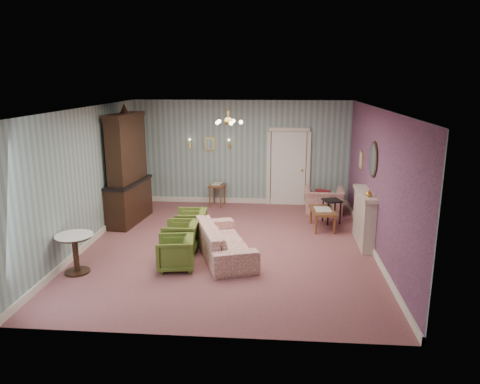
# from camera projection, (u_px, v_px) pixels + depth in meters

# --- Properties ---
(floor) EXTENTS (7.00, 7.00, 0.00)m
(floor) POSITION_uv_depth(u_px,v_px,m) (229.00, 246.00, 9.73)
(floor) COLOR #935558
(floor) RESTS_ON ground
(ceiling) EXTENTS (7.00, 7.00, 0.00)m
(ceiling) POSITION_uv_depth(u_px,v_px,m) (228.00, 108.00, 9.02)
(ceiling) COLOR white
(ceiling) RESTS_ON ground
(wall_back) EXTENTS (6.00, 0.00, 6.00)m
(wall_back) POSITION_uv_depth(u_px,v_px,m) (242.00, 153.00, 12.76)
(wall_back) COLOR gray
(wall_back) RESTS_ON ground
(wall_front) EXTENTS (6.00, 0.00, 6.00)m
(wall_front) POSITION_uv_depth(u_px,v_px,m) (201.00, 238.00, 5.99)
(wall_front) COLOR gray
(wall_front) RESTS_ON ground
(wall_left) EXTENTS (0.00, 7.00, 7.00)m
(wall_left) POSITION_uv_depth(u_px,v_px,m) (87.00, 177.00, 9.61)
(wall_left) COLOR gray
(wall_left) RESTS_ON ground
(wall_right) EXTENTS (0.00, 7.00, 7.00)m
(wall_right) POSITION_uv_depth(u_px,v_px,m) (378.00, 183.00, 9.14)
(wall_right) COLOR gray
(wall_right) RESTS_ON ground
(wall_right_floral) EXTENTS (0.00, 7.00, 7.00)m
(wall_right_floral) POSITION_uv_depth(u_px,v_px,m) (377.00, 183.00, 9.14)
(wall_right_floral) COLOR #BB5D7C
(wall_right_floral) RESTS_ON ground
(door) EXTENTS (1.12, 0.12, 2.16)m
(door) POSITION_uv_depth(u_px,v_px,m) (288.00, 167.00, 12.71)
(door) COLOR white
(door) RESTS_ON floor
(olive_chair_a) EXTENTS (0.72, 0.75, 0.69)m
(olive_chair_a) POSITION_uv_depth(u_px,v_px,m) (175.00, 251.00, 8.52)
(olive_chair_a) COLOR #586B25
(olive_chair_a) RESTS_ON floor
(olive_chair_b) EXTENTS (0.65, 0.70, 0.70)m
(olive_chair_b) POSITION_uv_depth(u_px,v_px,m) (181.00, 235.00, 9.39)
(olive_chair_b) COLOR #586B25
(olive_chair_b) RESTS_ON floor
(olive_chair_c) EXTENTS (0.67, 0.71, 0.69)m
(olive_chair_c) POSITION_uv_depth(u_px,v_px,m) (191.00, 222.00, 10.25)
(olive_chair_c) COLOR #586B25
(olive_chair_c) RESTS_ON floor
(sofa_chintz) EXTENTS (1.33, 2.29, 0.86)m
(sofa_chintz) POSITION_uv_depth(u_px,v_px,m) (224.00, 235.00, 9.13)
(sofa_chintz) COLOR #A5424C
(sofa_chintz) RESTS_ON floor
(wingback_chair) EXTENTS (1.05, 0.72, 0.88)m
(wingback_chair) POSITION_uv_depth(u_px,v_px,m) (324.00, 197.00, 12.06)
(wingback_chair) COLOR #A5424C
(wingback_chair) RESTS_ON floor
(dresser) EXTENTS (0.78, 1.76, 2.84)m
(dresser) POSITION_uv_depth(u_px,v_px,m) (127.00, 166.00, 11.08)
(dresser) COLOR black
(dresser) RESTS_ON floor
(fireplace) EXTENTS (0.30, 1.40, 1.16)m
(fireplace) POSITION_uv_depth(u_px,v_px,m) (364.00, 218.00, 9.75)
(fireplace) COLOR beige
(fireplace) RESTS_ON floor
(mantel_vase) EXTENTS (0.15, 0.15, 0.15)m
(mantel_vase) POSITION_uv_depth(u_px,v_px,m) (369.00, 193.00, 9.21)
(mantel_vase) COLOR gold
(mantel_vase) RESTS_ON fireplace
(oval_mirror) EXTENTS (0.04, 0.76, 0.84)m
(oval_mirror) POSITION_uv_depth(u_px,v_px,m) (373.00, 159.00, 9.43)
(oval_mirror) COLOR white
(oval_mirror) RESTS_ON wall_right
(framed_print) EXTENTS (0.04, 0.34, 0.42)m
(framed_print) POSITION_uv_depth(u_px,v_px,m) (361.00, 160.00, 10.80)
(framed_print) COLOR gold
(framed_print) RESTS_ON wall_right
(coffee_table) EXTENTS (0.60, 0.98, 0.48)m
(coffee_table) POSITION_uv_depth(u_px,v_px,m) (322.00, 219.00, 10.83)
(coffee_table) COLOR brown
(coffee_table) RESTS_ON floor
(side_table_black) EXTENTS (0.50, 0.50, 0.60)m
(side_table_black) POSITION_uv_depth(u_px,v_px,m) (331.00, 211.00, 11.23)
(side_table_black) COLOR black
(side_table_black) RESTS_ON floor
(pedestal_table) EXTENTS (0.85, 0.85, 0.74)m
(pedestal_table) POSITION_uv_depth(u_px,v_px,m) (76.00, 254.00, 8.34)
(pedestal_table) COLOR black
(pedestal_table) RESTS_ON floor
(nesting_table) EXTENTS (0.48, 0.57, 0.66)m
(nesting_table) POSITION_uv_depth(u_px,v_px,m) (217.00, 194.00, 12.75)
(nesting_table) COLOR brown
(nesting_table) RESTS_ON floor
(gilt_mirror_back) EXTENTS (0.28, 0.06, 0.36)m
(gilt_mirror_back) POSITION_uv_depth(u_px,v_px,m) (210.00, 144.00, 12.73)
(gilt_mirror_back) COLOR gold
(gilt_mirror_back) RESTS_ON wall_back
(sconce_left) EXTENTS (0.16, 0.12, 0.30)m
(sconce_left) POSITION_uv_depth(u_px,v_px,m) (190.00, 144.00, 12.76)
(sconce_left) COLOR gold
(sconce_left) RESTS_ON wall_back
(sconce_right) EXTENTS (0.16, 0.12, 0.30)m
(sconce_right) POSITION_uv_depth(u_px,v_px,m) (229.00, 144.00, 12.67)
(sconce_right) COLOR gold
(sconce_right) RESTS_ON wall_back
(chandelier) EXTENTS (0.56, 0.56, 0.36)m
(chandelier) POSITION_uv_depth(u_px,v_px,m) (228.00, 122.00, 9.09)
(chandelier) COLOR gold
(chandelier) RESTS_ON ceiling
(burgundy_cushion) EXTENTS (0.41, 0.28, 0.39)m
(burgundy_cushion) POSITION_uv_depth(u_px,v_px,m) (323.00, 197.00, 11.91)
(burgundy_cushion) COLOR maroon
(burgundy_cushion) RESTS_ON wingback_chair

